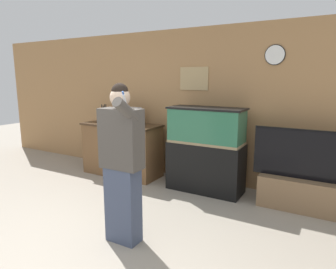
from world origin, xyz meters
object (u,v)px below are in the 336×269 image
(microwave, at_px, (124,116))
(knife_block, at_px, (103,115))
(person_standing, at_px, (121,162))
(tv_on_stand, at_px, (303,186))
(counter_island, at_px, (122,149))
(aquarium_on_stand, at_px, (206,150))

(microwave, relative_size, knife_block, 1.58)
(microwave, bearing_deg, person_standing, -52.59)
(tv_on_stand, bearing_deg, counter_island, -179.74)
(counter_island, height_order, tv_on_stand, tv_on_stand)
(microwave, height_order, aquarium_on_stand, aquarium_on_stand)
(tv_on_stand, bearing_deg, knife_block, 179.23)
(tv_on_stand, bearing_deg, aquarium_on_stand, -179.77)
(knife_block, height_order, aquarium_on_stand, aquarium_on_stand)
(knife_block, distance_m, tv_on_stand, 3.65)
(microwave, relative_size, aquarium_on_stand, 0.39)
(knife_block, bearing_deg, person_standing, -44.31)
(microwave, bearing_deg, aquarium_on_stand, 0.32)
(knife_block, bearing_deg, aquarium_on_stand, -1.43)
(person_standing, bearing_deg, counter_island, 128.59)
(knife_block, relative_size, aquarium_on_stand, 0.25)
(counter_island, bearing_deg, person_standing, -51.41)
(aquarium_on_stand, distance_m, tv_on_stand, 1.47)
(aquarium_on_stand, height_order, tv_on_stand, aquarium_on_stand)
(counter_island, bearing_deg, tv_on_stand, 0.26)
(aquarium_on_stand, distance_m, person_standing, 1.87)
(knife_block, xyz_separation_m, person_standing, (1.95, -1.90, -0.18))
(knife_block, distance_m, person_standing, 2.73)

